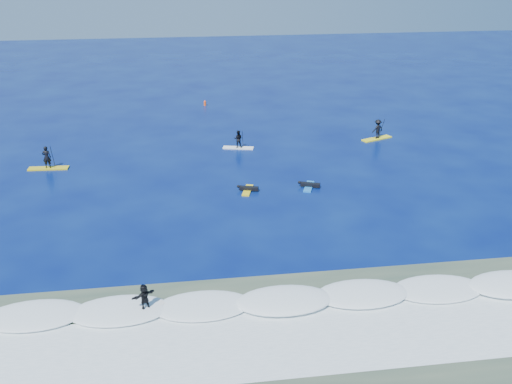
{
  "coord_description": "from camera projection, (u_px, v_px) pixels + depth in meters",
  "views": [
    {
      "loc": [
        -3.68,
        -33.42,
        16.31
      ],
      "look_at": [
        1.36,
        2.37,
        0.6
      ],
      "focal_mm": 40.0,
      "sensor_mm": 36.0,
      "label": 1
    }
  ],
  "objects": [
    {
      "name": "sup_paddler_center",
      "position": [
        238.0,
        141.0,
        49.43
      ],
      "size": [
        2.74,
        1.26,
        1.86
      ],
      "rotation": [
        0.0,
        0.0,
        -0.23
      ],
      "color": "white",
      "rests_on": "ground"
    },
    {
      "name": "marker_buoy",
      "position": [
        205.0,
        103.0,
        62.83
      ],
      "size": [
        0.28,
        0.28,
        0.66
      ],
      "rotation": [
        0.0,
        0.0,
        0.16
      ],
      "color": "#F64B15",
      "rests_on": "ground"
    },
    {
      "name": "sup_paddler_left",
      "position": [
        47.0,
        161.0,
        44.88
      ],
      "size": [
        3.15,
        0.94,
        2.18
      ],
      "rotation": [
        0.0,
        0.0,
        -0.05
      ],
      "color": "gold",
      "rests_on": "ground"
    },
    {
      "name": "sup_paddler_right",
      "position": [
        377.0,
        130.0,
        51.73
      ],
      "size": [
        3.1,
        1.85,
        2.13
      ],
      "rotation": [
        0.0,
        0.0,
        0.39
      ],
      "color": "yellow",
      "rests_on": "ground"
    },
    {
      "name": "ground",
      "position": [
        240.0,
        216.0,
        37.33
      ],
      "size": [
        160.0,
        160.0,
        0.0
      ],
      "primitive_type": "plane",
      "color": "#040E4F",
      "rests_on": "ground"
    },
    {
      "name": "shallow_water",
      "position": [
        278.0,
        356.0,
        24.61
      ],
      "size": [
        90.0,
        13.0,
        0.01
      ],
      "primitive_type": "cube",
      "color": "#344738",
      "rests_on": "ground"
    },
    {
      "name": "prone_paddler_far",
      "position": [
        309.0,
        185.0,
        41.67
      ],
      "size": [
        1.6,
        2.12,
        0.43
      ],
      "rotation": [
        0.0,
        0.0,
        1.21
      ],
      "color": "blue",
      "rests_on": "ground"
    },
    {
      "name": "prone_paddler_near",
      "position": [
        248.0,
        189.0,
        41.05
      ],
      "size": [
        1.56,
        2.05,
        0.41
      ],
      "rotation": [
        0.0,
        0.0,
        1.28
      ],
      "color": "yellow",
      "rests_on": "ground"
    },
    {
      "name": "wave_surfer",
      "position": [
        144.0,
        298.0,
        27.19
      ],
      "size": [
        1.95,
        1.47,
        1.42
      ],
      "rotation": [
        0.0,
        0.0,
        0.54
      ],
      "color": "silver",
      "rests_on": "breaking_wave"
    },
    {
      "name": "breaking_wave",
      "position": [
        264.0,
        303.0,
        28.24
      ],
      "size": [
        40.0,
        6.0,
        0.3
      ],
      "primitive_type": "cube",
      "color": "white",
      "rests_on": "ground"
    },
    {
      "name": "whitewater",
      "position": [
        274.0,
        341.0,
        25.52
      ],
      "size": [
        34.0,
        5.0,
        0.02
      ],
      "primitive_type": "cube",
      "color": "silver",
      "rests_on": "ground"
    }
  ]
}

